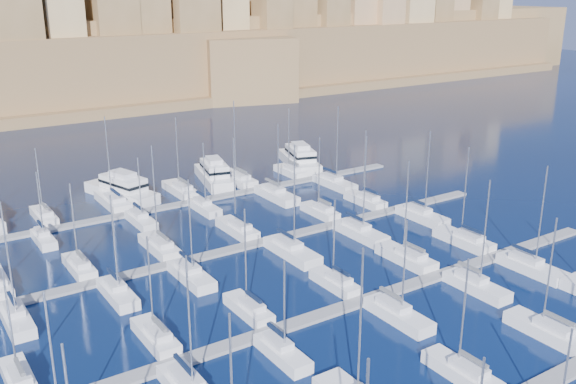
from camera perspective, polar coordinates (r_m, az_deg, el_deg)
ground at (r=84.94m, az=1.05°, el=-6.78°), size 600.00×600.00×0.00m
pontoon_mid_near at (r=76.28m, az=6.23°, el=-9.75°), size 84.00×2.00×0.40m
pontoon_mid_far at (r=92.58m, az=-2.46°, el=-4.51°), size 84.00×2.00×0.40m
pontoon_far at (r=110.87m, az=-8.34°, el=-0.85°), size 84.00×2.00×0.40m
sailboat_3 at (r=64.87m, az=15.24°, el=-15.19°), size 2.46×8.21×12.42m
sailboat_4 at (r=74.41m, az=22.00°, el=-11.34°), size 2.69×8.97×13.54m
sailboat_12 at (r=66.53m, az=-22.76°, el=-15.14°), size 2.29×7.63×12.12m
sailboat_13 at (r=69.57m, az=-11.67°, el=-12.47°), size 2.46×8.22×12.04m
sailboat_14 at (r=73.52m, az=-3.50°, el=-10.33°), size 2.37×7.90×12.81m
sailboat_15 at (r=79.61m, az=4.24°, el=-8.03°), size 2.36×7.86×11.53m
sailboat_16 at (r=87.72m, az=10.48°, el=-5.73°), size 2.84×9.47×14.29m
sailboat_17 at (r=95.37m, az=15.39°, el=-4.12°), size 2.85×9.50×14.59m
sailboat_20 at (r=65.67m, az=-0.55°, el=-14.05°), size 2.29×7.62×11.08m
sailboat_21 at (r=73.30m, az=9.73°, el=-10.67°), size 2.68×8.92×12.30m
sailboat_22 at (r=81.84m, az=16.36°, el=-7.98°), size 2.63×8.77×14.57m
sailboat_23 at (r=89.19m, az=20.77°, el=-6.25°), size 2.78×9.27×14.76m
sailboat_25 at (r=87.97m, az=-18.05°, el=-6.30°), size 2.42×8.07×12.13m
sailboat_26 at (r=91.62m, az=-11.35°, el=-4.73°), size 2.78×9.25×15.36m
sailboat_27 at (r=96.43m, az=-4.51°, el=-3.26°), size 2.73×9.11×14.87m
sailboat_28 at (r=103.56m, az=2.89°, el=-1.72°), size 2.39×7.98×13.17m
sailboat_29 at (r=109.53m, az=6.90°, el=-0.73°), size 2.59×8.62×13.01m
sailboat_30 at (r=77.33m, az=-23.01°, el=-10.33°), size 2.53×8.43×14.70m
sailboat_31 at (r=79.53m, az=-14.92°, el=-8.65°), size 2.54×8.45×13.40m
sailboat_32 at (r=82.21m, az=-8.63°, el=-7.30°), size 2.74×9.15×13.72m
sailboat_33 at (r=88.32m, az=0.32°, el=-5.23°), size 3.09×10.31×16.11m
sailboat_34 at (r=95.37m, az=6.43°, el=-3.56°), size 2.96×9.87×15.68m
sailboat_35 at (r=103.64m, az=11.81°, el=-2.07°), size 2.87×9.56×14.83m
sailboat_37 at (r=108.48m, az=-20.86°, el=-2.00°), size 2.59×8.64×11.94m
sailboat_38 at (r=112.05m, az=-15.28°, el=-0.80°), size 3.17×10.57×15.42m
sailboat_39 at (r=115.85m, az=-9.52°, el=0.20°), size 2.99×9.95×14.02m
sailboat_40 at (r=121.00m, az=-4.53°, el=1.18°), size 3.15×10.51×15.77m
sailboat_41 at (r=125.72m, az=0.20°, el=1.86°), size 2.50×8.32×13.40m
sailboat_43 at (r=99.04m, az=-20.90°, el=-3.89°), size 2.18×7.28×11.11m
sailboat_44 at (r=102.25m, az=-12.93°, el=-2.45°), size 2.46×8.21×11.15m
sailboat_45 at (r=106.28m, az=-7.45°, el=-1.34°), size 2.42×8.06×11.95m
sailboat_46 at (r=111.47m, az=-1.05°, el=-0.25°), size 3.09×10.31×13.74m
sailboat_47 at (r=118.59m, az=4.13°, el=0.83°), size 3.00×10.01×15.36m
motor_yacht_b at (r=115.16m, az=-14.52°, el=0.27°), size 8.88×16.36×5.25m
motor_yacht_c at (r=121.21m, az=-6.59°, el=1.61°), size 7.79×15.36×5.25m
motor_yacht_d at (r=131.44m, az=1.04°, el=3.02°), size 9.30×16.58×5.25m
fortified_city at (r=224.08m, az=-22.51°, el=11.26°), size 460.00×108.95×59.52m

